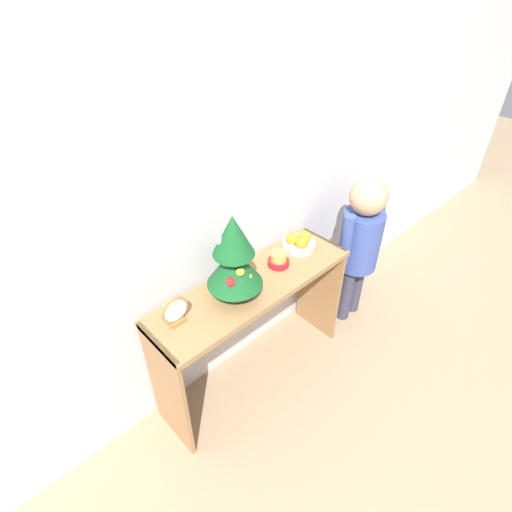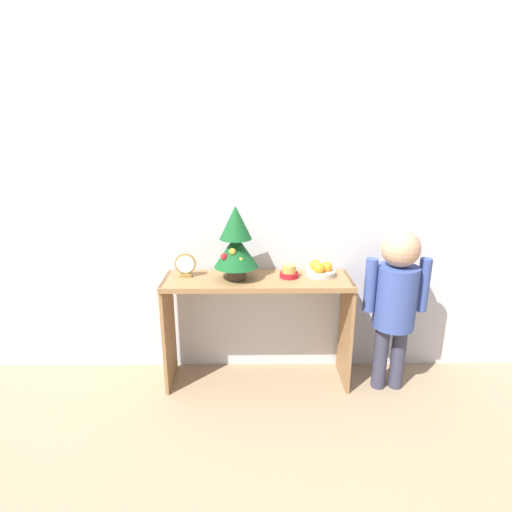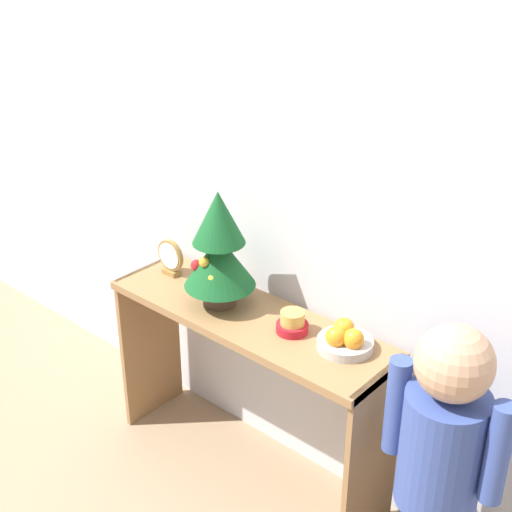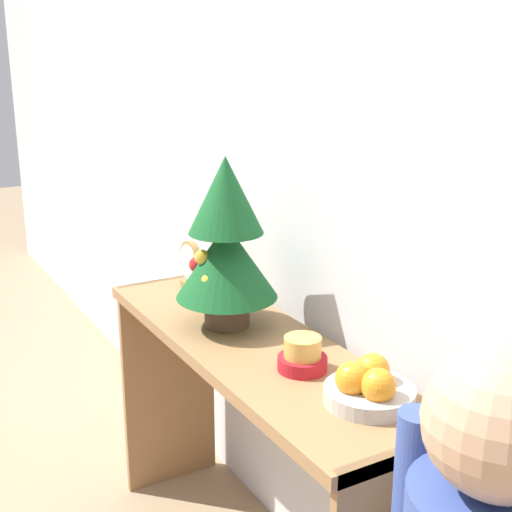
{
  "view_description": "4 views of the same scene",
  "coord_description": "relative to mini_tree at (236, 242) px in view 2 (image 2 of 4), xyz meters",
  "views": [
    {
      "loc": [
        -1.0,
        -0.91,
        1.96
      ],
      "look_at": [
        -0.0,
        0.15,
        0.86
      ],
      "focal_mm": 28.0,
      "sensor_mm": 36.0,
      "label": 1
    },
    {
      "loc": [
        -0.03,
        -2.06,
        1.49
      ],
      "look_at": [
        -0.01,
        0.21,
        0.82
      ],
      "focal_mm": 28.0,
      "sensor_mm": 36.0,
      "label": 2
    },
    {
      "loc": [
        1.44,
        -1.43,
        1.99
      ],
      "look_at": [
        0.02,
        0.19,
        0.92
      ],
      "focal_mm": 50.0,
      "sensor_mm": 36.0,
      "label": 3
    },
    {
      "loc": [
        1.38,
        -0.61,
        1.38
      ],
      "look_at": [
        0.01,
        0.16,
        0.91
      ],
      "focal_mm": 50.0,
      "sensor_mm": 36.0,
      "label": 4
    }
  ],
  "objects": [
    {
      "name": "back_wall",
      "position": [
        0.12,
        0.22,
        0.34
      ],
      "size": [
        7.0,
        0.05,
        2.5
      ],
      "primitive_type": "cube",
      "color": "silver",
      "rests_on": "ground_plane"
    },
    {
      "name": "child_figure",
      "position": [
        0.93,
        -0.07,
        -0.29
      ],
      "size": [
        0.38,
        0.24,
        1.0
      ],
      "color": "#38384C",
      "rests_on": "ground_plane"
    },
    {
      "name": "fruit_bowl",
      "position": [
        0.5,
        0.06,
        -0.19
      ],
      "size": [
        0.18,
        0.18,
        0.09
      ],
      "color": "#B7B2A8",
      "rests_on": "console_table"
    },
    {
      "name": "desk_clock",
      "position": [
        -0.3,
        0.04,
        -0.15
      ],
      "size": [
        0.12,
        0.04,
        0.14
      ],
      "color": "olive",
      "rests_on": "console_table"
    },
    {
      "name": "console_table",
      "position": [
        0.12,
        0.01,
        -0.38
      ],
      "size": [
        1.11,
        0.33,
        0.69
      ],
      "color": "olive",
      "rests_on": "ground_plane"
    },
    {
      "name": "singing_bowl",
      "position": [
        0.31,
        0.02,
        -0.19
      ],
      "size": [
        0.11,
        0.11,
        0.08
      ],
      "color": "#AD1923",
      "rests_on": "console_table"
    },
    {
      "name": "mini_tree",
      "position": [
        0.0,
        0.0,
        0.0
      ],
      "size": [
        0.26,
        0.26,
        0.43
      ],
      "color": "#4C3828",
      "rests_on": "console_table"
    },
    {
      "name": "ground_plane",
      "position": [
        0.12,
        -0.16,
        -0.91
      ],
      "size": [
        12.0,
        12.0,
        0.0
      ],
      "primitive_type": "plane",
      "color": "#997F60"
    }
  ]
}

